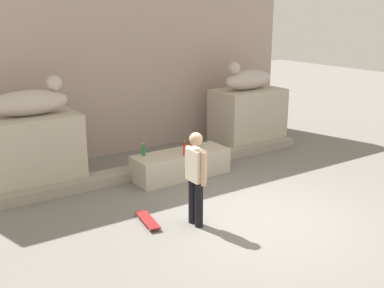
# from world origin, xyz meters

# --- Properties ---
(ground_plane) EXTENTS (40.00, 40.00, 0.00)m
(ground_plane) POSITION_xyz_m (0.00, 0.00, 0.00)
(ground_plane) COLOR slate
(facade_wall) EXTENTS (9.77, 0.60, 5.14)m
(facade_wall) POSITION_xyz_m (0.00, 5.38, 2.57)
(facade_wall) COLOR #AF9A8F
(facade_wall) RESTS_ON ground_plane
(pedestal_left) EXTENTS (1.88, 1.19, 1.56)m
(pedestal_left) POSITION_xyz_m (-2.90, 3.81, 0.78)
(pedestal_left) COLOR #B7AD99
(pedestal_left) RESTS_ON ground_plane
(pedestal_right) EXTENTS (1.88, 1.19, 1.56)m
(pedestal_right) POSITION_xyz_m (2.90, 3.81, 0.78)
(pedestal_right) COLOR #B7AD99
(pedestal_right) RESTS_ON ground_plane
(statue_reclining_left) EXTENTS (1.61, 0.60, 0.78)m
(statue_reclining_left) POSITION_xyz_m (-2.86, 3.81, 1.84)
(statue_reclining_left) COLOR beige
(statue_reclining_left) RESTS_ON pedestal_left
(statue_reclining_right) EXTENTS (1.64, 0.69, 0.78)m
(statue_reclining_right) POSITION_xyz_m (2.86, 3.80, 1.84)
(statue_reclining_right) COLOR beige
(statue_reclining_right) RESTS_ON pedestal_right
(ledge_block) EXTENTS (2.20, 0.78, 0.57)m
(ledge_block) POSITION_xyz_m (0.00, 2.66, 0.29)
(ledge_block) COLOR #B7AD99
(ledge_block) RESTS_ON ground_plane
(skater) EXTENTS (0.23, 0.54, 1.67)m
(skater) POSITION_xyz_m (-1.10, 0.45, 0.92)
(skater) COLOR black
(skater) RESTS_ON ground_plane
(skateboard) EXTENTS (0.32, 0.82, 0.08)m
(skateboard) POSITION_xyz_m (-1.78, 0.96, 0.06)
(skateboard) COLOR maroon
(skateboard) RESTS_ON ground_plane
(bottle_green) EXTENTS (0.08, 0.08, 0.28)m
(bottle_green) POSITION_xyz_m (-0.81, 2.91, 0.69)
(bottle_green) COLOR #1E722D
(bottle_green) RESTS_ON ledge_block
(bottle_red) EXTENTS (0.06, 0.06, 0.32)m
(bottle_red) POSITION_xyz_m (-0.05, 2.43, 0.71)
(bottle_red) COLOR red
(bottle_red) RESTS_ON ledge_block
(bottle_brown) EXTENTS (0.08, 0.08, 0.32)m
(bottle_brown) POSITION_xyz_m (0.15, 2.53, 0.71)
(bottle_brown) COLOR #593314
(bottle_brown) RESTS_ON ledge_block
(stair_step) EXTENTS (7.68, 0.50, 0.23)m
(stair_step) POSITION_xyz_m (0.00, 3.19, 0.11)
(stair_step) COLOR gray
(stair_step) RESTS_ON ground_plane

